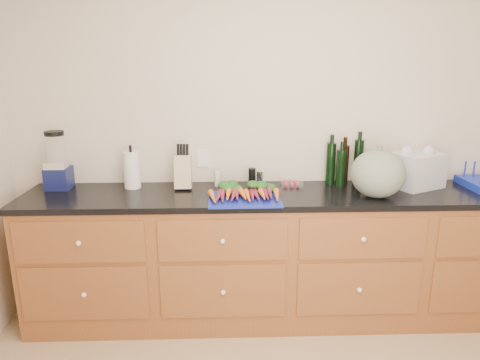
{
  "coord_description": "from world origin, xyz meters",
  "views": [
    {
      "loc": [
        -0.43,
        -1.52,
        1.8
      ],
      "look_at": [
        -0.33,
        1.2,
        1.06
      ],
      "focal_mm": 32.0,
      "sensor_mm": 36.0,
      "label": 1
    }
  ],
  "objects_px": {
    "tomato_box": "(291,181)",
    "knife_block": "(183,172)",
    "squash": "(378,174)",
    "cutting_board": "(244,199)",
    "carrots": "(244,193)",
    "blender_appliance": "(57,164)",
    "paper_towel": "(132,170)"
  },
  "relations": [
    {
      "from": "cutting_board",
      "to": "carrots",
      "type": "relative_size",
      "value": 1.03
    },
    {
      "from": "tomato_box",
      "to": "blender_appliance",
      "type": "bearing_deg",
      "value": -179.58
    },
    {
      "from": "squash",
      "to": "knife_block",
      "type": "bearing_deg",
      "value": 168.79
    },
    {
      "from": "blender_appliance",
      "to": "paper_towel",
      "type": "relative_size",
      "value": 1.58
    },
    {
      "from": "squash",
      "to": "tomato_box",
      "type": "distance_m",
      "value": 0.61
    },
    {
      "from": "squash",
      "to": "paper_towel",
      "type": "distance_m",
      "value": 1.7
    },
    {
      "from": "blender_appliance",
      "to": "carrots",
      "type": "bearing_deg",
      "value": -12.19
    },
    {
      "from": "knife_block",
      "to": "carrots",
      "type": "bearing_deg",
      "value": -32.04
    },
    {
      "from": "cutting_board",
      "to": "tomato_box",
      "type": "distance_m",
      "value": 0.49
    },
    {
      "from": "knife_block",
      "to": "tomato_box",
      "type": "height_order",
      "value": "knife_block"
    },
    {
      "from": "cutting_board",
      "to": "paper_towel",
      "type": "distance_m",
      "value": 0.86
    },
    {
      "from": "knife_block",
      "to": "tomato_box",
      "type": "distance_m",
      "value": 0.79
    },
    {
      "from": "cutting_board",
      "to": "tomato_box",
      "type": "relative_size",
      "value": 3.06
    },
    {
      "from": "tomato_box",
      "to": "knife_block",
      "type": "bearing_deg",
      "value": -177.8
    },
    {
      "from": "squash",
      "to": "blender_appliance",
      "type": "bearing_deg",
      "value": 172.8
    },
    {
      "from": "blender_appliance",
      "to": "squash",
      "type": "bearing_deg",
      "value": -7.2
    },
    {
      "from": "cutting_board",
      "to": "tomato_box",
      "type": "height_order",
      "value": "tomato_box"
    },
    {
      "from": "carrots",
      "to": "squash",
      "type": "height_order",
      "value": "squash"
    },
    {
      "from": "paper_towel",
      "to": "knife_block",
      "type": "distance_m",
      "value": 0.37
    },
    {
      "from": "cutting_board",
      "to": "tomato_box",
      "type": "bearing_deg",
      "value": 42.71
    },
    {
      "from": "carrots",
      "to": "paper_towel",
      "type": "height_order",
      "value": "paper_towel"
    },
    {
      "from": "paper_towel",
      "to": "tomato_box",
      "type": "xyz_separation_m",
      "value": [
        1.15,
        0.01,
        -0.09
      ]
    },
    {
      "from": "paper_towel",
      "to": "blender_appliance",
      "type": "bearing_deg",
      "value": -179.75
    },
    {
      "from": "carrots",
      "to": "tomato_box",
      "type": "height_order",
      "value": "same"
    },
    {
      "from": "carrots",
      "to": "tomato_box",
      "type": "bearing_deg",
      "value": 39.52
    },
    {
      "from": "cutting_board",
      "to": "knife_block",
      "type": "bearing_deg",
      "value": 144.68
    },
    {
      "from": "cutting_board",
      "to": "blender_appliance",
      "type": "height_order",
      "value": "blender_appliance"
    },
    {
      "from": "carrots",
      "to": "paper_towel",
      "type": "distance_m",
      "value": 0.84
    },
    {
      "from": "cutting_board",
      "to": "squash",
      "type": "distance_m",
      "value": 0.9
    },
    {
      "from": "knife_block",
      "to": "tomato_box",
      "type": "bearing_deg",
      "value": 2.2
    },
    {
      "from": "tomato_box",
      "to": "cutting_board",
      "type": "bearing_deg",
      "value": -137.29
    },
    {
      "from": "carrots",
      "to": "tomato_box",
      "type": "xyz_separation_m",
      "value": [
        0.36,
        0.29,
        -0.0
      ]
    }
  ]
}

